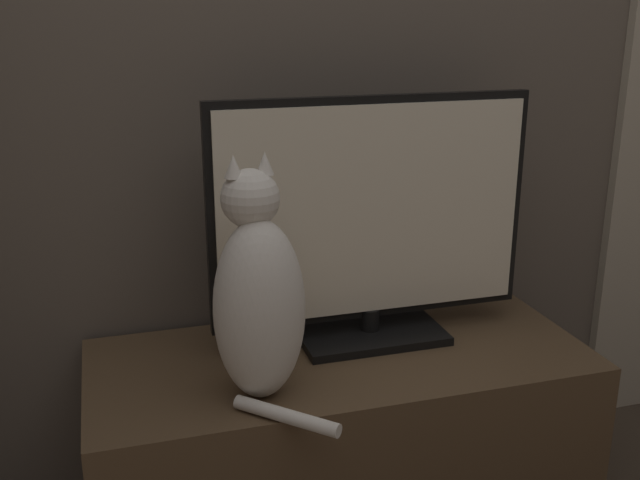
% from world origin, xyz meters
% --- Properties ---
extents(tv_stand, '(1.14, 0.50, 0.44)m').
position_xyz_m(tv_stand, '(0.00, 0.93, 0.22)').
color(tv_stand, brown).
rests_on(tv_stand, ground_plane).
extents(tv, '(0.76, 0.21, 0.58)m').
position_xyz_m(tv, '(0.10, 1.00, 0.72)').
color(tv, black).
rests_on(tv, tv_stand).
extents(cat, '(0.22, 0.31, 0.50)m').
position_xyz_m(cat, '(-0.22, 0.81, 0.65)').
color(cat, silver).
rests_on(cat, tv_stand).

